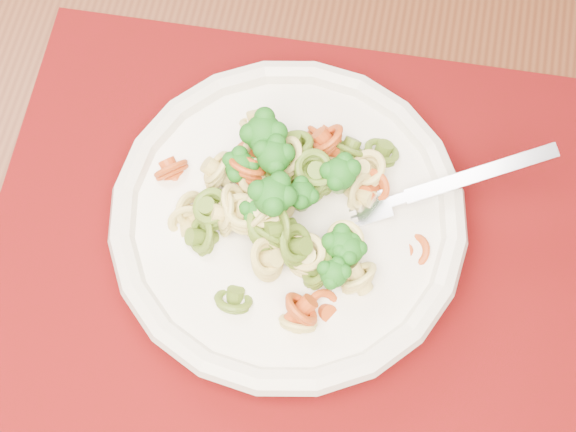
# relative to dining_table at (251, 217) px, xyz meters

# --- Properties ---
(dining_table) EXTENTS (1.48, 0.98, 0.74)m
(dining_table) POSITION_rel_dining_table_xyz_m (0.00, 0.00, 0.00)
(dining_table) COLOR #542B17
(dining_table) RESTS_ON ground
(placemat) EXTENTS (0.47, 0.37, 0.00)m
(placemat) POSITION_rel_dining_table_xyz_m (0.05, -0.05, 0.10)
(placemat) COLOR #61040C
(placemat) RESTS_ON dining_table
(pasta_bowl) EXTENTS (0.27, 0.27, 0.05)m
(pasta_bowl) POSITION_rel_dining_table_xyz_m (0.04, -0.05, 0.13)
(pasta_bowl) COLOR silver
(pasta_bowl) RESTS_ON placemat
(pasta_broccoli_heap) EXTENTS (0.23, 0.23, 0.06)m
(pasta_broccoli_heap) POSITION_rel_dining_table_xyz_m (0.04, -0.05, 0.14)
(pasta_broccoli_heap) COLOR tan
(pasta_broccoli_heap) RESTS_ON pasta_bowl
(fork) EXTENTS (0.18, 0.09, 0.08)m
(fork) POSITION_rel_dining_table_xyz_m (0.10, -0.03, 0.14)
(fork) COLOR silver
(fork) RESTS_ON pasta_bowl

